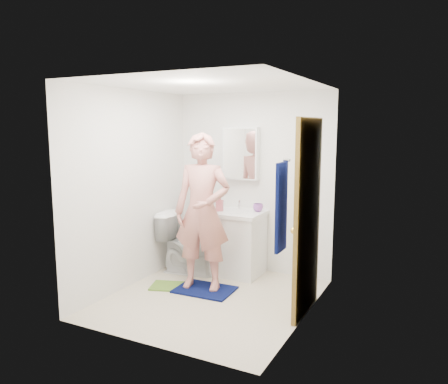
# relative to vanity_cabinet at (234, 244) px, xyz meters

# --- Properties ---
(floor) EXTENTS (2.20, 2.40, 0.02)m
(floor) POSITION_rel_vanity_cabinet_xyz_m (0.15, -0.91, -0.41)
(floor) COLOR beige
(floor) RESTS_ON ground
(ceiling) EXTENTS (2.20, 2.40, 0.02)m
(ceiling) POSITION_rel_vanity_cabinet_xyz_m (0.15, -0.91, 2.01)
(ceiling) COLOR white
(ceiling) RESTS_ON ground
(wall_back) EXTENTS (2.20, 0.02, 2.40)m
(wall_back) POSITION_rel_vanity_cabinet_xyz_m (0.15, 0.30, 0.80)
(wall_back) COLOR silver
(wall_back) RESTS_ON ground
(wall_front) EXTENTS (2.20, 0.02, 2.40)m
(wall_front) POSITION_rel_vanity_cabinet_xyz_m (0.15, -2.12, 0.80)
(wall_front) COLOR silver
(wall_front) RESTS_ON ground
(wall_left) EXTENTS (0.02, 2.40, 2.40)m
(wall_left) POSITION_rel_vanity_cabinet_xyz_m (-0.96, -0.91, 0.80)
(wall_left) COLOR silver
(wall_left) RESTS_ON ground
(wall_right) EXTENTS (0.02, 2.40, 2.40)m
(wall_right) POSITION_rel_vanity_cabinet_xyz_m (1.26, -0.91, 0.80)
(wall_right) COLOR silver
(wall_right) RESTS_ON ground
(vanity_cabinet) EXTENTS (0.75, 0.55, 0.80)m
(vanity_cabinet) POSITION_rel_vanity_cabinet_xyz_m (0.00, 0.00, 0.00)
(vanity_cabinet) COLOR white
(vanity_cabinet) RESTS_ON floor
(countertop) EXTENTS (0.79, 0.59, 0.05)m
(countertop) POSITION_rel_vanity_cabinet_xyz_m (0.00, 0.00, 0.43)
(countertop) COLOR white
(countertop) RESTS_ON vanity_cabinet
(sink_basin) EXTENTS (0.40, 0.40, 0.03)m
(sink_basin) POSITION_rel_vanity_cabinet_xyz_m (0.00, 0.00, 0.44)
(sink_basin) COLOR white
(sink_basin) RESTS_ON countertop
(faucet) EXTENTS (0.03, 0.03, 0.12)m
(faucet) POSITION_rel_vanity_cabinet_xyz_m (0.00, 0.18, 0.51)
(faucet) COLOR silver
(faucet) RESTS_ON countertop
(medicine_cabinet) EXTENTS (0.50, 0.12, 0.70)m
(medicine_cabinet) POSITION_rel_vanity_cabinet_xyz_m (0.00, 0.22, 1.20)
(medicine_cabinet) COLOR white
(medicine_cabinet) RESTS_ON wall_back
(mirror_panel) EXTENTS (0.46, 0.01, 0.66)m
(mirror_panel) POSITION_rel_vanity_cabinet_xyz_m (0.00, 0.16, 1.20)
(mirror_panel) COLOR white
(mirror_panel) RESTS_ON wall_back
(door) EXTENTS (0.05, 0.80, 2.05)m
(door) POSITION_rel_vanity_cabinet_xyz_m (1.22, -0.76, 0.62)
(door) COLOR olive
(door) RESTS_ON ground
(door_knob) EXTENTS (0.07, 0.07, 0.07)m
(door_knob) POSITION_rel_vanity_cabinet_xyz_m (1.18, -1.08, 0.55)
(door_knob) COLOR gold
(door_knob) RESTS_ON door
(towel) EXTENTS (0.03, 0.24, 0.80)m
(towel) POSITION_rel_vanity_cabinet_xyz_m (1.18, -1.48, 0.85)
(towel) COLOR #060E40
(towel) RESTS_ON wall_right
(towel_hook) EXTENTS (0.06, 0.02, 0.02)m
(towel_hook) POSITION_rel_vanity_cabinet_xyz_m (1.22, -1.48, 1.27)
(towel_hook) COLOR silver
(towel_hook) RESTS_ON wall_right
(toilet) EXTENTS (0.86, 0.56, 0.82)m
(toilet) POSITION_rel_vanity_cabinet_xyz_m (-0.53, -0.26, 0.01)
(toilet) COLOR white
(toilet) RESTS_ON floor
(bath_mat) EXTENTS (0.71, 0.52, 0.02)m
(bath_mat) POSITION_rel_vanity_cabinet_xyz_m (-0.03, -0.73, -0.39)
(bath_mat) COLOR #060E40
(bath_mat) RESTS_ON floor
(green_rug) EXTENTS (0.48, 0.44, 0.02)m
(green_rug) POSITION_rel_vanity_cabinet_xyz_m (-0.51, -0.83, -0.39)
(green_rug) COLOR #59822B
(green_rug) RESTS_ON floor
(soap_dispenser) EXTENTS (0.12, 0.12, 0.21)m
(soap_dispenser) POSITION_rel_vanity_cabinet_xyz_m (-0.17, -0.08, 0.56)
(soap_dispenser) COLOR #C05961
(soap_dispenser) RESTS_ON countertop
(toothbrush_cup) EXTENTS (0.16, 0.16, 0.10)m
(toothbrush_cup) POSITION_rel_vanity_cabinet_xyz_m (0.30, 0.11, 0.50)
(toothbrush_cup) COLOR #86479C
(toothbrush_cup) RESTS_ON countertop
(man) EXTENTS (0.75, 0.57, 1.87)m
(man) POSITION_rel_vanity_cabinet_xyz_m (-0.08, -0.69, 0.56)
(man) COLOR tan
(man) RESTS_ON bath_mat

